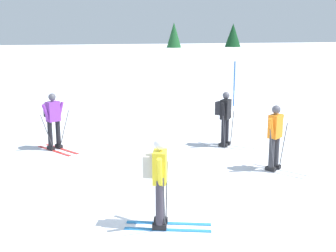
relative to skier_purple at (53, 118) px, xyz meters
name	(u,v)px	position (x,y,z in m)	size (l,w,h in m)	color
ground_plane	(171,206)	(2.41, -5.09, -0.96)	(120.00, 120.00, 0.00)	silver
far_snow_ridge	(95,66)	(2.41, 15.64, 0.20)	(80.00, 9.97, 2.31)	silver
skier_purple	(53,118)	(0.00, 0.00, 0.00)	(1.21, 1.53, 1.71)	red
skier_yellow	(159,178)	(1.97, -5.98, 0.00)	(1.64, 0.96, 1.71)	#237AC6
skier_orange	(275,136)	(5.56, -3.39, -0.04)	(1.26, 1.50, 1.71)	silver
skier_black	(225,116)	(5.14, -0.84, 0.00)	(1.46, 1.32, 1.71)	silver
trail_marker_pole	(234,84)	(8.06, 5.81, 0.08)	(0.06, 0.06, 2.07)	#1E56AD
conifer_far_right	(174,46)	(7.33, 14.48, 1.43)	(1.76, 1.76, 3.88)	#513823
conifer_far_centre	(233,48)	(11.35, 14.58, 1.27)	(2.19, 2.19, 3.82)	#513823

